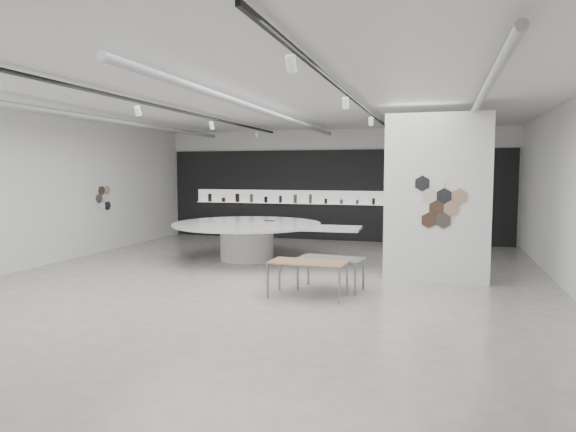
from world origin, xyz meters
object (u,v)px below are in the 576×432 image
(partition_column, at_px, (437,198))
(sample_table_stone, at_px, (331,260))
(sample_table_wood, at_px, (308,264))
(kitchen_counter, at_px, (416,229))
(display_island, at_px, (250,236))

(partition_column, distance_m, sample_table_stone, 2.73)
(sample_table_wood, distance_m, sample_table_stone, 0.77)
(kitchen_counter, bearing_deg, display_island, -141.41)
(display_island, xyz_separation_m, sample_table_wood, (2.50, -3.51, -0.03))
(partition_column, bearing_deg, sample_table_stone, -144.73)
(display_island, distance_m, sample_table_stone, 3.95)
(partition_column, xyz_separation_m, sample_table_wood, (-2.29, -2.13, -1.17))
(kitchen_counter, bearing_deg, sample_table_wood, -108.69)
(partition_column, relative_size, sample_table_stone, 2.68)
(sample_table_stone, relative_size, kitchen_counter, 0.70)
(display_island, relative_size, sample_table_wood, 3.53)
(partition_column, bearing_deg, display_island, 163.95)
(display_island, height_order, kitchen_counter, kitchen_counter)
(partition_column, relative_size, kitchen_counter, 1.88)
(sample_table_wood, bearing_deg, sample_table_stone, 67.70)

